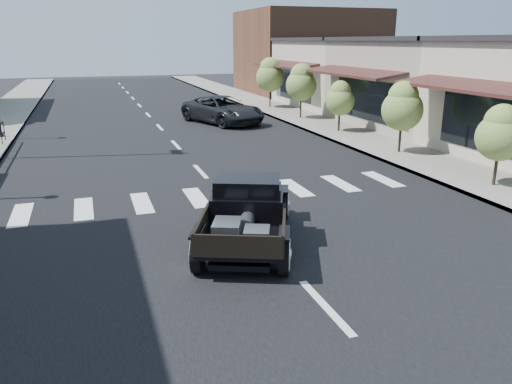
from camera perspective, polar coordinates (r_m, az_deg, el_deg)
name	(u,v)px	position (r m, az deg, el deg)	size (l,w,h in m)	color
ground	(267,245)	(11.57, 1.31, -6.03)	(120.00, 120.00, 0.00)	black
road	(166,134)	(25.67, -10.30, 6.56)	(14.00, 80.00, 0.02)	black
road_markings	(185,155)	(20.83, -8.17, 4.25)	(12.00, 60.00, 0.06)	silver
sidewalk_right	(319,124)	(28.16, 7.18, 7.73)	(3.00, 80.00, 0.15)	gray
storefront_mid	(444,84)	(29.71, 20.69, 11.51)	(10.00, 9.00, 4.50)	#9F9786
storefront_far	(360,74)	(37.12, 11.80, 13.09)	(10.00, 9.00, 4.50)	#B4AB98
far_building_right	(308,52)	(46.18, 6.00, 15.59)	(11.00, 10.00, 7.00)	brown
small_tree_a	(499,147)	(17.18, 26.00, 4.68)	(1.46, 1.46, 2.44)	olive
small_tree_b	(402,118)	(21.06, 16.30, 8.09)	(1.64, 1.64, 2.74)	olive
small_tree_c	(340,107)	(25.51, 9.54, 9.57)	(1.44, 1.44, 2.39)	olive
small_tree_d	(301,92)	(29.75, 5.17, 11.34)	(1.80, 1.80, 3.00)	olive
small_tree_e	(270,83)	(34.56, 1.62, 12.32)	(1.90, 1.90, 3.17)	olive
hotrod_pickup	(247,211)	(11.37, -1.02, -2.22)	(2.11, 4.52, 1.57)	black
second_car	(223,110)	(28.51, -3.82, 9.32)	(2.50, 5.43, 1.51)	black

